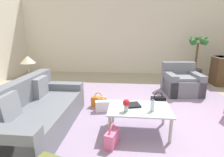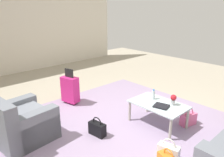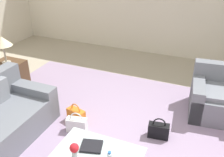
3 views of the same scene
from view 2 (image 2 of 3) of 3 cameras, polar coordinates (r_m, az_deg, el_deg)
ground_plane at (r=4.36m, az=3.32°, el=-12.11°), size 12.00×12.00×0.00m
wall_right at (r=8.14m, az=-23.64°, el=12.22°), size 0.12×8.00×3.10m
area_rug at (r=3.89m, az=7.80°, el=-16.27°), size 5.20×4.40×0.01m
armchair at (r=4.11m, az=-23.14°, el=-11.02°), size 1.02×1.00×0.84m
coffee_table at (r=4.30m, az=11.98°, el=-7.10°), size 1.04×0.67×0.44m
water_bottle at (r=4.42m, az=10.76°, el=-4.16°), size 0.06×0.06×0.20m
coffee_table_book at (r=4.15m, az=12.74°, el=-7.03°), size 0.31×0.28×0.03m
flower_vase at (r=4.24m, az=15.75°, el=-5.14°), size 0.11×0.11×0.21m
suitcase_magenta at (r=5.22m, az=-10.90°, el=-2.72°), size 0.44×0.31×0.85m
handbag_white at (r=3.55m, az=14.51°, el=-18.09°), size 0.34×0.20×0.36m
handbag_pink at (r=4.55m, az=19.31°, el=-9.91°), size 0.22×0.35×0.36m
handbag_black at (r=4.00m, az=-3.88°, el=-12.93°), size 0.34×0.18×0.36m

